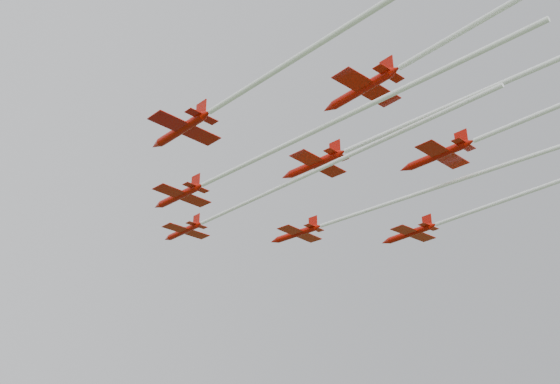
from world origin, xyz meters
TOP-DOWN VIEW (x-y plane):
  - jet_lead at (-5.87, 4.13)m, footprint 9.04×64.04m
  - jet_row2_left at (-14.35, -7.21)m, footprint 11.11×59.98m
  - jet_row2_right at (10.18, -3.80)m, footprint 12.19×56.99m
  - jet_row3_left at (-24.05, -26.06)m, footprint 10.18×65.80m
  - jet_row3_mid at (-1.72, -16.95)m, footprint 10.13×48.64m
  - jet_row3_right at (21.05, -12.46)m, footprint 8.85×43.31m
  - jet_row4_left at (-10.52, -37.24)m, footprint 9.22×56.03m
  - jet_row4_right at (8.70, -35.84)m, footprint 9.39×62.08m

SIDE VIEW (x-z plane):
  - jet_row3_right at x=21.05m, z-range 49.57..52.21m
  - jet_row3_left at x=-24.05m, z-range 49.65..52.30m
  - jet_row2_left at x=-14.35m, z-range 49.81..52.45m
  - jet_row2_right at x=10.18m, z-range 50.66..53.31m
  - jet_lead at x=-5.87m, z-range 50.87..53.35m
  - jet_row4_right at x=8.70m, z-range 52.57..55.34m
  - jet_row3_mid at x=-1.72m, z-range 53.27..56.07m
  - jet_row4_left at x=-10.52m, z-range 53.32..56.06m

